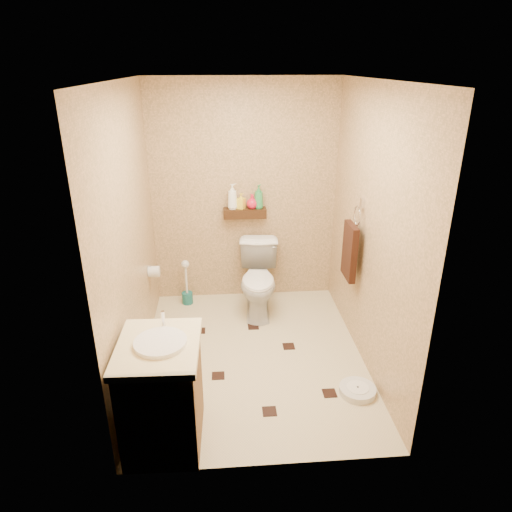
{
  "coord_description": "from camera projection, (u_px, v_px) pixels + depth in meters",
  "views": [
    {
      "loc": [
        -0.26,
        -3.53,
        2.52
      ],
      "look_at": [
        0.05,
        0.25,
        0.9
      ],
      "focal_mm": 32.0,
      "sensor_mm": 36.0,
      "label": 1
    }
  ],
  "objects": [
    {
      "name": "ground",
      "position": [
        253.0,
        356.0,
        4.24
      ],
      "size": [
        2.5,
        2.5,
        0.0
      ],
      "primitive_type": "plane",
      "color": "beige",
      "rests_on": "ground"
    },
    {
      "name": "toilet_brush",
      "position": [
        187.0,
        288.0,
        5.1
      ],
      "size": [
        0.12,
        0.12,
        0.53
      ],
      "color": "#186161",
      "rests_on": "ground"
    },
    {
      "name": "toilet_paper",
      "position": [
        154.0,
        271.0,
        4.53
      ],
      "size": [
        0.12,
        0.11,
        0.12
      ],
      "color": "silver",
      "rests_on": "wall_left"
    },
    {
      "name": "ceiling",
      "position": [
        252.0,
        80.0,
        3.3
      ],
      "size": [
        2.0,
        2.5,
        0.02
      ],
      "primitive_type": "cube",
      "color": "white",
      "rests_on": "wall_back"
    },
    {
      "name": "bottle_a",
      "position": [
        232.0,
        196.0,
        4.83
      ],
      "size": [
        0.14,
        0.14,
        0.27
      ],
      "primitive_type": "imported",
      "rotation": [
        0.0,
        0.0,
        2.09
      ],
      "color": "white",
      "rests_on": "wall_shelf"
    },
    {
      "name": "wall_back",
      "position": [
        244.0,
        195.0,
        4.91
      ],
      "size": [
        2.0,
        0.04,
        2.4
      ],
      "primitive_type": "cube",
      "color": "tan",
      "rests_on": "ground"
    },
    {
      "name": "wall_right",
      "position": [
        371.0,
        232.0,
        3.84
      ],
      "size": [
        0.04,
        2.5,
        2.4
      ],
      "primitive_type": "cube",
      "color": "tan",
      "rests_on": "ground"
    },
    {
      "name": "towel_ring",
      "position": [
        350.0,
        249.0,
        4.16
      ],
      "size": [
        0.12,
        0.3,
        0.76
      ],
      "color": "silver",
      "rests_on": "wall_right"
    },
    {
      "name": "bottle_d",
      "position": [
        259.0,
        197.0,
        4.85
      ],
      "size": [
        0.14,
        0.14,
        0.25
      ],
      "primitive_type": "imported",
      "rotation": [
        0.0,
        0.0,
        2.58
      ],
      "color": "#2F8D4B",
      "rests_on": "wall_shelf"
    },
    {
      "name": "toilet",
      "position": [
        259.0,
        280.0,
        4.86
      ],
      "size": [
        0.48,
        0.77,
        0.75
      ],
      "primitive_type": "imported",
      "rotation": [
        0.0,
        0.0,
        -0.08
      ],
      "color": "white",
      "rests_on": "ground"
    },
    {
      "name": "wall_left",
      "position": [
        130.0,
        238.0,
        3.69
      ],
      "size": [
        0.04,
        2.5,
        2.4
      ],
      "primitive_type": "cube",
      "color": "tan",
      "rests_on": "ground"
    },
    {
      "name": "wall_front",
      "position": [
        269.0,
        311.0,
        2.62
      ],
      "size": [
        2.0,
        0.04,
        2.4
      ],
      "primitive_type": "cube",
      "color": "tan",
      "rests_on": "ground"
    },
    {
      "name": "wall_shelf",
      "position": [
        245.0,
        213.0,
        4.91
      ],
      "size": [
        0.46,
        0.14,
        0.1
      ],
      "primitive_type": "cube",
      "color": "#3A200F",
      "rests_on": "wall_back"
    },
    {
      "name": "vanity",
      "position": [
        162.0,
        392.0,
        3.15
      ],
      "size": [
        0.56,
        0.67,
        0.93
      ],
      "rotation": [
        0.0,
        0.0,
        -0.03
      ],
      "color": "brown",
      "rests_on": "ground"
    },
    {
      "name": "floor_accents",
      "position": [
        258.0,
        361.0,
        4.17
      ],
      "size": [
        1.21,
        1.36,
        0.01
      ],
      "color": "black",
      "rests_on": "ground"
    },
    {
      "name": "bottle_b",
      "position": [
        241.0,
        201.0,
        4.86
      ],
      "size": [
        0.11,
        0.11,
        0.17
      ],
      "primitive_type": "imported",
      "rotation": [
        0.0,
        0.0,
        1.03
      ],
      "color": "yellow",
      "rests_on": "wall_shelf"
    },
    {
      "name": "bathroom_scale",
      "position": [
        357.0,
        390.0,
        3.75
      ],
      "size": [
        0.33,
        0.33,
        0.06
      ],
      "rotation": [
        0.0,
        0.0,
        0.11
      ],
      "color": "silver",
      "rests_on": "ground"
    },
    {
      "name": "bottle_c",
      "position": [
        252.0,
        201.0,
        4.87
      ],
      "size": [
        0.17,
        0.17,
        0.15
      ],
      "primitive_type": "imported",
      "rotation": [
        0.0,
        0.0,
        3.89
      ],
      "color": "red",
      "rests_on": "wall_shelf"
    }
  ]
}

